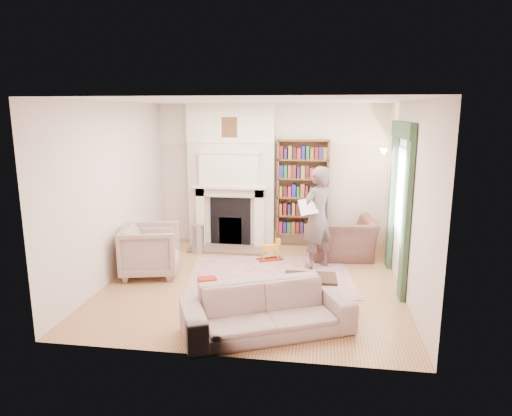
% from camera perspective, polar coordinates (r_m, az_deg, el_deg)
% --- Properties ---
extents(floor, '(4.50, 4.50, 0.00)m').
position_cam_1_polar(floor, '(7.30, -0.29, -9.27)').
color(floor, brown).
rests_on(floor, ground).
extents(ceiling, '(4.50, 4.50, 0.00)m').
position_cam_1_polar(ceiling, '(6.80, -0.31, 13.27)').
color(ceiling, white).
rests_on(ceiling, wall_back).
extents(wall_back, '(4.50, 0.00, 4.50)m').
position_cam_1_polar(wall_back, '(9.12, 1.83, 4.13)').
color(wall_back, white).
rests_on(wall_back, floor).
extents(wall_front, '(4.50, 0.00, 4.50)m').
position_cam_1_polar(wall_front, '(4.76, -4.38, -3.27)').
color(wall_front, white).
rests_on(wall_front, floor).
extents(wall_left, '(0.00, 4.50, 4.50)m').
position_cam_1_polar(wall_left, '(7.58, -17.37, 1.97)').
color(wall_left, white).
rests_on(wall_left, floor).
extents(wall_right, '(0.00, 4.50, 4.50)m').
position_cam_1_polar(wall_right, '(6.95, 18.37, 1.03)').
color(wall_right, white).
rests_on(wall_right, floor).
extents(fireplace, '(1.70, 0.58, 2.80)m').
position_cam_1_polar(fireplace, '(9.04, -3.06, 3.97)').
color(fireplace, white).
rests_on(fireplace, floor).
extents(bookcase, '(1.00, 0.24, 1.85)m').
position_cam_1_polar(bookcase, '(8.98, 5.85, 2.50)').
color(bookcase, brown).
rests_on(bookcase, floor).
extents(window, '(0.02, 0.90, 1.30)m').
position_cam_1_polar(window, '(7.33, 17.76, 2.01)').
color(window, silver).
rests_on(window, wall_right).
extents(curtain_left, '(0.07, 0.32, 2.40)m').
position_cam_1_polar(curtain_left, '(6.69, 18.27, -1.12)').
color(curtain_left, '#2B422C').
rests_on(curtain_left, floor).
extents(curtain_right, '(0.07, 0.32, 2.40)m').
position_cam_1_polar(curtain_right, '(8.05, 16.62, 1.12)').
color(curtain_right, '#2B422C').
rests_on(curtain_right, floor).
extents(pelmet, '(0.09, 1.70, 0.24)m').
position_cam_1_polar(pelmet, '(7.22, 17.88, 9.30)').
color(pelmet, '#2B422C').
rests_on(pelmet, wall_right).
extents(wall_sconce, '(0.20, 0.24, 0.24)m').
position_cam_1_polar(wall_sconce, '(8.32, 15.36, 6.42)').
color(wall_sconce, gold).
rests_on(wall_sconce, wall_right).
extents(rug, '(2.89, 2.39, 0.01)m').
position_cam_1_polar(rug, '(7.55, 1.77, -8.48)').
color(rug, '#BDA38F').
rests_on(rug, floor).
extents(armchair_reading, '(1.25, 1.13, 0.74)m').
position_cam_1_polar(armchair_reading, '(8.51, 10.67, -3.75)').
color(armchair_reading, '#452525').
rests_on(armchair_reading, floor).
extents(armchair_left, '(1.09, 1.07, 0.83)m').
position_cam_1_polar(armchair_left, '(7.71, -13.04, -5.16)').
color(armchair_left, '#BEB49D').
rests_on(armchair_left, floor).
extents(sofa, '(2.18, 1.56, 0.59)m').
position_cam_1_polar(sofa, '(5.65, 1.42, -12.61)').
color(sofa, '#B7A497').
rests_on(sofa, floor).
extents(man_reading, '(0.75, 0.75, 1.76)m').
position_cam_1_polar(man_reading, '(7.79, 7.67, -1.24)').
color(man_reading, '#554744').
rests_on(man_reading, floor).
extents(newspaper, '(0.35, 0.34, 0.25)m').
position_cam_1_polar(newspaper, '(7.55, 6.56, 0.17)').
color(newspaper, white).
rests_on(newspaper, man_reading).
extents(coffee_table, '(0.72, 0.48, 0.45)m').
position_cam_1_polar(coffee_table, '(6.39, 6.78, -10.39)').
color(coffee_table, '#382713').
rests_on(coffee_table, floor).
extents(paraffin_heater, '(0.27, 0.27, 0.55)m').
position_cam_1_polar(paraffin_heater, '(8.74, -7.30, -3.85)').
color(paraffin_heater, '#A0A2A8').
rests_on(paraffin_heater, floor).
extents(rocking_horse, '(0.48, 0.35, 0.40)m').
position_cam_1_polar(rocking_horse, '(8.25, 1.74, -5.28)').
color(rocking_horse, gold).
rests_on(rocking_horse, rug).
extents(board_game, '(0.44, 0.44, 0.03)m').
position_cam_1_polar(board_game, '(6.86, -3.99, -10.50)').
color(board_game, gold).
rests_on(board_game, rug).
extents(game_box_lid, '(0.34, 0.29, 0.05)m').
position_cam_1_polar(game_box_lid, '(7.36, -6.13, -8.85)').
color(game_box_lid, '#9F2312').
rests_on(game_box_lid, rug).
extents(comic_annuals, '(0.63, 0.59, 0.02)m').
position_cam_1_polar(comic_annuals, '(6.88, 1.42, -10.46)').
color(comic_annuals, red).
rests_on(comic_annuals, rug).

